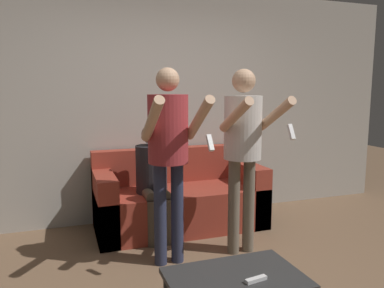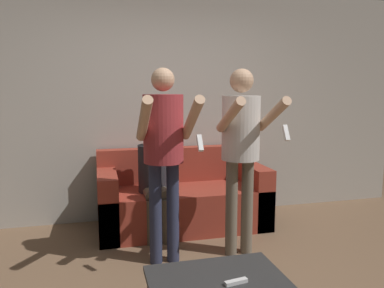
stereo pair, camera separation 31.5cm
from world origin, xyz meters
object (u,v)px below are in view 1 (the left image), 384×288
Objects in this scene: coffee_table at (236,281)px; person_standing_left at (169,143)px; person_seated at (153,175)px; remote_on_table at (256,279)px; person_standing_right at (243,139)px; couch at (179,200)px.

person_standing_left is at bearing 98.81° from coffee_table.
person_seated is 1.83m from remote_on_table.
person_standing_right reaches higher than person_seated.
coffee_table is (0.14, -1.69, -0.34)m from person_seated.
person_standing_left reaches higher than remote_on_table.
person_standing_left reaches higher than person_seated.
couch is at bearing 112.76° from person_standing_right.
remote_on_table is (-0.11, -1.95, 0.06)m from couch.
person_seated reaches higher than coffee_table.
couch is at bearing 67.29° from person_standing_left.
remote_on_table is at bearing -77.35° from person_standing_left.
person_standing_left is at bearing -112.71° from couch.
coffee_table is at bearing 132.82° from remote_on_table.
coffee_table is at bearing -81.19° from person_standing_left.
person_seated is 1.35× the size of coffee_table.
person_standing_right is at bearing 61.26° from coffee_table.
remote_on_table is at bearing -47.18° from coffee_table.
person_standing_left is 1.97× the size of coffee_table.
person_standing_right is 11.16× the size of remote_on_table.
person_standing_right is 1.06m from person_seated.
coffee_table is (-0.55, -1.01, -0.77)m from person_standing_right.
person_standing_left is 1.34m from remote_on_table.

